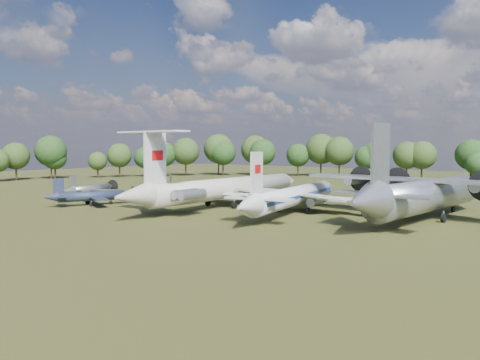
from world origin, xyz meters
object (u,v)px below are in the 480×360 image
Objects in this scene: tu104_jet at (295,199)px; il62_airliner at (228,192)px; person_on_il62 at (171,178)px; small_prop_west at (91,198)px; small_prop_northwest at (91,191)px; an12_transport at (427,200)px.

il62_airliner is at bearing 171.67° from tu104_jet.
person_on_il62 is (0.65, -13.62, 3.21)m from il62_airliner.
tu104_jet is at bearing 46.38° from small_prop_west.
small_prop_northwest is at bearing 168.45° from small_prop_west.
il62_airliner is 1.16× the size of an12_transport.
tu104_jet is at bearing -135.99° from person_on_il62.
il62_airliner is at bearing -7.99° from small_prop_northwest.
an12_transport is 27.72× the size of person_on_il62.
tu104_jet is 35.73m from small_prop_west.
il62_airliner is at bearing 58.10° from small_prop_west.
small_prop_west is at bearing -2.78° from person_on_il62.
small_prop_northwest is (-63.23, -12.74, -1.61)m from an12_transport.
tu104_jet is at bearing 1.09° from il62_airliner.
small_prop_west is at bearing -145.65° from il62_airliner.
il62_airliner is 2.98× the size of small_prop_west.
an12_transport reaches higher than small_prop_northwest.
il62_airliner is 3.02× the size of small_prop_northwest.
an12_transport reaches higher than tu104_jet.
il62_airliner is 32.08m from an12_transport.
small_prop_west is (-50.49, -20.87, -1.60)m from an12_transport.
small_prop_northwest is at bearing -17.84° from person_on_il62.
an12_transport is at bearing 43.46° from small_prop_west.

